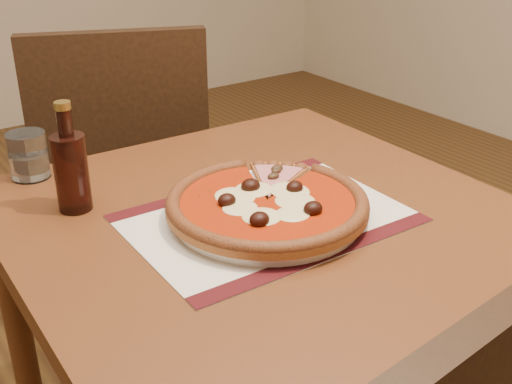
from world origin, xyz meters
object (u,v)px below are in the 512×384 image
table (263,265)px  water_glass (28,155)px  chair_far (124,170)px  plate (267,213)px  pizza (267,202)px  bottle (71,169)px

table → water_glass: bearing=126.0°
chair_far → plate: 0.82m
chair_far → water_glass: chair_far is taller
chair_far → plate: (-0.09, -0.79, 0.23)m
pizza → water_glass: size_ratio=3.78×
table → bottle: bearing=141.9°
plate → bottle: bearing=138.1°
water_glass → bottle: size_ratio=0.46×
table → chair_far: size_ratio=0.88×
pizza → bottle: 0.32m
plate → chair_far: bearing=83.3°
table → pizza: pizza is taller
chair_far → plate: chair_far is taller
plate → water_glass: bearing=123.7°
pizza → plate: bearing=45.2°
table → pizza: bearing=-109.5°
plate → bottle: bottle is taller
plate → pizza: 0.02m
bottle → chair_far: bearing=60.0°
water_glass → bottle: (0.02, -0.17, 0.03)m
plate → table: bearing=70.9°
plate → bottle: size_ratio=1.63×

